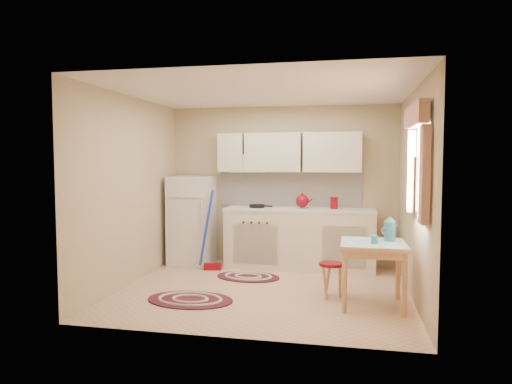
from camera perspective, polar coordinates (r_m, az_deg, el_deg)
room_shell at (r=5.91m, az=2.88°, el=3.47°), size 3.64×3.60×2.52m
fridge at (r=7.33m, az=-8.02°, el=-3.49°), size 0.65×0.60×1.40m
broom at (r=6.88m, az=-5.48°, el=-4.80°), size 0.29×0.16×1.20m
base_cabinets at (r=7.05m, az=5.45°, el=-5.91°), size 2.25×0.60×0.88m
countertop at (r=6.98m, az=5.48°, el=-2.19°), size 2.27×0.62×0.04m
frying_pan at (r=7.03m, az=0.11°, el=-1.76°), size 0.28×0.28×0.05m
red_kettle at (r=6.97m, az=5.80°, el=-1.13°), size 0.28×0.27×0.22m
red_canister at (r=6.94m, az=9.73°, el=-1.44°), size 0.11×0.11×0.16m
table at (r=5.40m, az=14.38°, el=-9.94°), size 0.72×0.72×0.72m
stool at (r=5.66m, az=9.35°, el=-10.80°), size 0.38×0.38×0.42m
coffee_pot at (r=5.44m, az=16.39°, el=-4.39°), size 0.19×0.18×0.31m
mug at (r=5.22m, az=14.60°, el=-5.84°), size 0.09×0.09×0.10m
rug_center at (r=6.54m, az=-0.99°, el=-10.55°), size 0.95×0.68×0.02m
rug_left at (r=5.57m, az=-8.24°, el=-13.19°), size 1.06×0.72×0.02m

